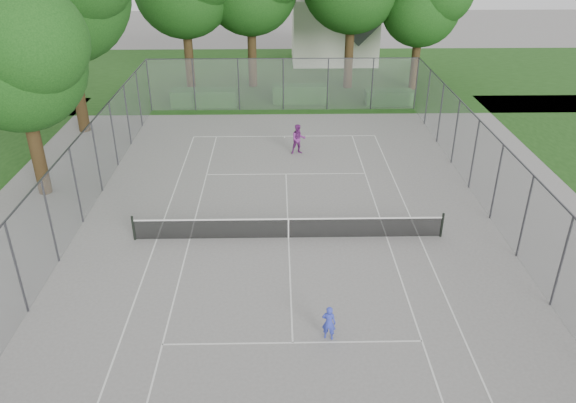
{
  "coord_description": "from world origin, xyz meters",
  "views": [
    {
      "loc": [
        -0.42,
        -20.07,
        12.16
      ],
      "look_at": [
        0.0,
        1.0,
        1.2
      ],
      "focal_mm": 35.0,
      "sensor_mm": 36.0,
      "label": 1
    }
  ],
  "objects_px": {
    "house": "(335,19)",
    "girl_player": "(329,323)",
    "woman_player": "(298,139)",
    "tennis_net": "(288,227)"
  },
  "relations": [
    {
      "from": "tennis_net",
      "to": "woman_player",
      "type": "bearing_deg",
      "value": 85.38
    },
    {
      "from": "house",
      "to": "girl_player",
      "type": "bearing_deg",
      "value": -95.46
    },
    {
      "from": "tennis_net",
      "to": "woman_player",
      "type": "height_order",
      "value": "woman_player"
    },
    {
      "from": "tennis_net",
      "to": "house",
      "type": "xyz_separation_m",
      "value": [
        4.7,
        30.97,
        3.18
      ]
    },
    {
      "from": "tennis_net",
      "to": "house",
      "type": "distance_m",
      "value": 31.49
    },
    {
      "from": "tennis_net",
      "to": "girl_player",
      "type": "relative_size",
      "value": 10.48
    },
    {
      "from": "house",
      "to": "woman_player",
      "type": "bearing_deg",
      "value": -100.29
    },
    {
      "from": "house",
      "to": "girl_player",
      "type": "xyz_separation_m",
      "value": [
        -3.55,
        -37.16,
        -3.08
      ]
    },
    {
      "from": "woman_player",
      "to": "tennis_net",
      "type": "bearing_deg",
      "value": -107.72
    },
    {
      "from": "tennis_net",
      "to": "girl_player",
      "type": "height_order",
      "value": "girl_player"
    }
  ]
}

